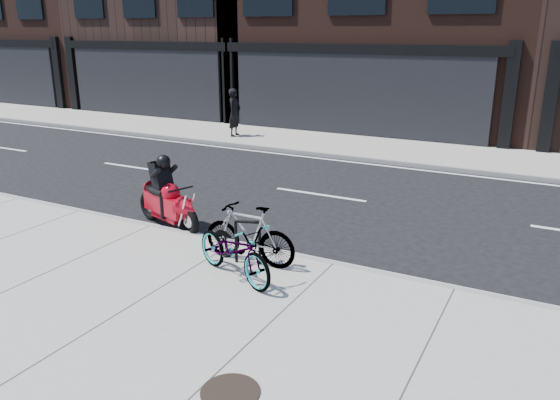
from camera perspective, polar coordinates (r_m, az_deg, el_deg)
The scene contains 9 objects.
ground at distance 11.83m, azimuth 0.29°, elevation -1.93°, with size 120.00×120.00×0.00m, color black.
sidewalk_near at distance 8.09m, azimuth -16.71°, elevation -11.80°, with size 60.00×6.00×0.13m, color gray.
sidewalk_far at distance 18.79m, azimuth 11.35°, elevation 5.21°, with size 60.00×3.50×0.13m, color gray.
bike_rack at distance 9.17m, azimuth -3.39°, elevation -3.99°, with size 0.43×0.18×0.76m.
bicycle_front at distance 8.64m, azimuth -4.81°, elevation -5.18°, with size 0.64×1.82×0.96m, color gray.
bicycle_rear at distance 9.15m, azimuth -3.24°, elevation -3.57°, with size 0.48×1.72×1.03m, color gray.
motorcycle at distance 11.27m, azimuth -11.47°, elevation 0.05°, with size 2.00×0.97×1.54m.
pedestrian at distance 20.41m, azimuth -4.77°, elevation 9.11°, with size 0.64×0.42×1.74m, color black.
manhole_cover at distance 6.33m, azimuth -5.22°, elevation -19.33°, with size 0.66×0.66×0.01m, color black.
Camera 1 is at (5.17, -9.90, 3.91)m, focal length 35.00 mm.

